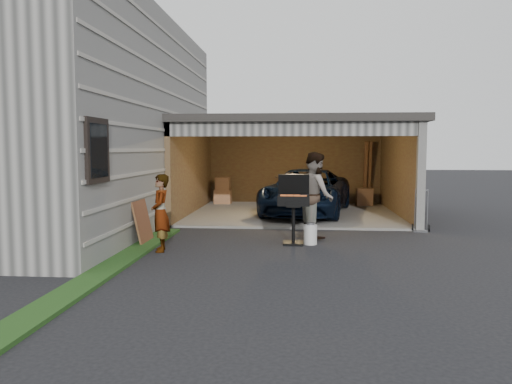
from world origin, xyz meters
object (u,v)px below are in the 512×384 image
minivan (307,194)px  bbq_grill (294,203)px  man (315,195)px  plywood_panel (143,222)px  propane_tank (310,235)px  hand_truck (421,223)px  woman (160,213)px

minivan → bbq_grill: 4.60m
man → bbq_grill: man is taller
minivan → plywood_panel: (-3.56, -4.82, -0.21)m
minivan → bbq_grill: bearing=-84.1°
minivan → propane_tank: size_ratio=11.47×
minivan → man: man is taller
minivan → man: bearing=-77.6°
minivan → hand_truck: size_ratio=4.67×
woman → bbq_grill: woman is taller
man → plywood_panel: size_ratio=2.08×
man → woman: bearing=106.2°
woman → hand_truck: bearing=101.1°
bbq_grill → propane_tank: size_ratio=3.51×
man → hand_truck: man is taller
bbq_grill → plywood_panel: (-3.21, -0.24, -0.41)m
man → hand_truck: (2.62, 1.07, -0.78)m
woman → plywood_panel: size_ratio=1.62×
man → bbq_grill: bearing=135.3°
hand_truck → woman: bearing=-141.3°
plywood_panel → man: bearing=16.1°
bbq_grill → propane_tank: 0.76m
plywood_panel → hand_truck: 6.67m
propane_tank → hand_truck: bearing=34.6°
minivan → hand_truck: (2.76, -2.69, -0.47)m
propane_tank → minivan: bearing=90.1°
bbq_grill → woman: bearing=-159.4°
minivan → man: (0.14, -3.76, 0.31)m
man → bbq_grill: 0.96m
minivan → woman: bearing=-107.7°
woman → propane_tank: size_ratio=3.63×
minivan → propane_tank: 4.61m
propane_tank → plywood_panel: (-3.57, -0.24, 0.26)m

